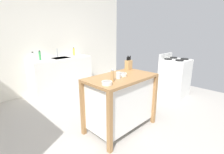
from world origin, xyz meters
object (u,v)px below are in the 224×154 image
(bowl_ceramic_wide, at_px, (107,83))
(drinking_cup, at_px, (118,75))
(kitchen_island, at_px, (121,100))
(bottle_dish_soap, at_px, (40,56))
(bottle_hand_soap, at_px, (74,52))
(stove, at_px, (174,77))
(bowl_stoneware_deep, at_px, (122,74))
(trash_bin, at_px, (144,96))
(knife_block, at_px, (129,65))
(bottle_spray_cleaner, at_px, (33,57))
(pepper_grinder, at_px, (112,76))
(sink_faucet, at_px, (57,53))

(bowl_ceramic_wide, bearing_deg, drinking_cup, 16.69)
(kitchen_island, distance_m, bottle_dish_soap, 2.35)
(bottle_hand_soap, bearing_deg, bowl_ceramic_wide, -113.75)
(drinking_cup, distance_m, stove, 2.24)
(bowl_stoneware_deep, xyz_separation_m, bottle_dish_soap, (-0.34, 2.28, 0.09))
(kitchen_island, distance_m, stove, 2.06)
(trash_bin, height_order, bottle_dish_soap, bottle_dish_soap)
(drinking_cup, height_order, trash_bin, drinking_cup)
(knife_block, height_order, bottle_dish_soap, knife_block)
(drinking_cup, distance_m, bottle_spray_cleaner, 2.34)
(pepper_grinder, xyz_separation_m, bottle_spray_cleaner, (-0.19, 2.35, 0.03))
(trash_bin, height_order, bottle_spray_cleaner, bottle_spray_cleaner)
(knife_block, distance_m, bowl_stoneware_deep, 0.47)
(pepper_grinder, bearing_deg, knife_block, 23.67)
(bottle_spray_cleaner, bearing_deg, bottle_dish_soap, 7.27)
(sink_faucet, bearing_deg, stove, -51.90)
(bowl_ceramic_wide, relative_size, bottle_hand_soap, 0.62)
(bowl_ceramic_wide, relative_size, drinking_cup, 1.42)
(bowl_ceramic_wide, height_order, drinking_cup, drinking_cup)
(kitchen_island, xyz_separation_m, bottle_hand_soap, (0.68, 2.39, 0.51))
(bowl_ceramic_wide, xyz_separation_m, stove, (2.50, 0.22, -0.46))
(knife_block, relative_size, stove, 0.25)
(bowl_stoneware_deep, distance_m, bottle_spray_cleaner, 2.31)
(drinking_cup, relative_size, bottle_hand_soap, 0.44)
(drinking_cup, bearing_deg, bowl_stoneware_deep, 19.51)
(drinking_cup, height_order, bottle_hand_soap, bottle_hand_soap)
(drinking_cup, relative_size, pepper_grinder, 0.54)
(bottle_hand_soap, bearing_deg, bottle_dish_soap, -173.18)
(bottle_dish_soap, bearing_deg, pepper_grinder, -89.50)
(kitchen_island, xyz_separation_m, bowl_ceramic_wide, (-0.44, -0.15, 0.42))
(bottle_hand_soap, bearing_deg, bottle_spray_cleaner, -173.11)
(stove, bearing_deg, trash_bin, 179.32)
(bowl_stoneware_deep, distance_m, pepper_grinder, 0.34)
(kitchen_island, relative_size, bowl_stoneware_deep, 8.34)
(bottle_dish_soap, bearing_deg, sink_faucet, 17.16)
(bowl_ceramic_wide, bearing_deg, trash_bin, 10.68)
(stove, bearing_deg, pepper_grinder, -175.87)
(knife_block, bearing_deg, bottle_spray_cleaner, 114.30)
(drinking_cup, distance_m, trash_bin, 1.12)
(bowl_stoneware_deep, bearing_deg, trash_bin, 6.31)
(kitchen_island, xyz_separation_m, knife_block, (0.44, 0.22, 0.49))
(trash_bin, relative_size, bottle_spray_cleaner, 2.97)
(trash_bin, relative_size, bottle_hand_soap, 2.83)
(bowl_stoneware_deep, distance_m, sink_faucet, 2.44)
(stove, bearing_deg, bottle_spray_cleaner, 139.27)
(bowl_ceramic_wide, bearing_deg, kitchen_island, 18.58)
(trash_bin, relative_size, sink_faucet, 2.86)
(stove, bearing_deg, bottle_hand_soap, 120.75)
(kitchen_island, bearing_deg, pepper_grinder, -161.28)
(kitchen_island, height_order, sink_faucet, sink_faucet)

